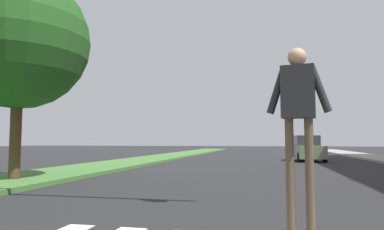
# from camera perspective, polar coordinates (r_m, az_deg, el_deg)

# --- Properties ---
(ground_plane) EXTENTS (140.00, 140.00, 0.00)m
(ground_plane) POSITION_cam_1_polar(r_m,az_deg,el_deg) (25.70, 11.66, -7.29)
(ground_plane) COLOR #262628
(median_strip) EXTENTS (3.45, 64.00, 0.15)m
(median_strip) POSITION_cam_1_polar(r_m,az_deg,el_deg) (25.11, -7.14, -7.25)
(median_strip) COLOR #477A38
(median_strip) RESTS_ON ground_plane
(tree_mid) EXTENTS (4.64, 4.64, 6.95)m
(tree_mid) POSITION_cam_1_polar(r_m,az_deg,el_deg) (13.32, -26.51, 10.88)
(tree_mid) COLOR #4C3823
(tree_mid) RESTS_ON median_strip
(traffic_light_gantry) EXTENTS (8.34, 0.30, 6.00)m
(traffic_light_gantry) POSITION_cam_1_polar(r_m,az_deg,el_deg) (8.61, -20.78, 16.07)
(traffic_light_gantry) COLOR gold
(traffic_light_gantry) RESTS_ON median_strip
(pedestrian_performer) EXTENTS (0.75, 0.30, 2.49)m
(pedestrian_performer) POSITION_cam_1_polar(r_m,az_deg,el_deg) (4.27, 17.08, -0.35)
(pedestrian_performer) COLOR brown
(pedestrian_performer) RESTS_ON ground_plane
(sedan_midblock) EXTENTS (2.13, 4.22, 1.77)m
(sedan_midblock) POSITION_cam_1_polar(r_m,az_deg,el_deg) (25.51, 18.35, -5.36)
(sedan_midblock) COLOR gray
(sedan_midblock) RESTS_ON ground_plane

